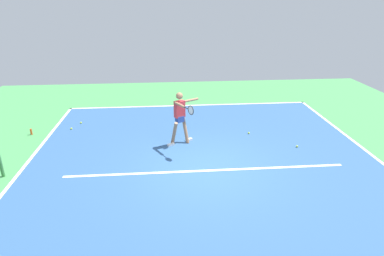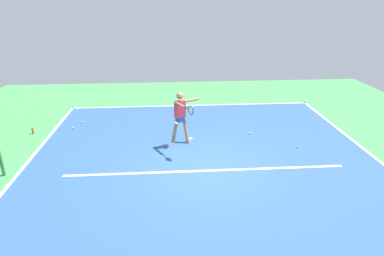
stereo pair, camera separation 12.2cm
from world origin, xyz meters
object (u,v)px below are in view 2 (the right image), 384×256
Objects in this scene: tennis_ball_far_corner at (82,122)px; tennis_ball_near_service_line at (250,133)px; tennis_ball_centre_court at (73,128)px; tennis_player at (181,115)px; water_bottle at (33,131)px; tennis_ball_near_player at (298,147)px; net_post at (0,158)px.

tennis_ball_near_service_line is at bearing 166.09° from tennis_ball_far_corner.
tennis_player is at bearing 158.51° from tennis_ball_centre_court.
water_bottle is at bearing -42.17° from tennis_player.
tennis_ball_near_player is 1.00× the size of tennis_ball_centre_court.
tennis_ball_centre_court is at bearing -164.05° from water_bottle.
tennis_ball_near_service_line is at bearing -162.72° from net_post.
tennis_ball_near_service_line is at bearing 175.58° from water_bottle.
tennis_ball_near_player is (-1.31, 1.23, 0.00)m from tennis_ball_near_service_line.
tennis_player is at bearing -9.40° from tennis_ball_near_player.
net_post reaches higher than tennis_ball_centre_court.
tennis_ball_near_service_line is (-2.49, -0.60, -0.99)m from tennis_player.
tennis_ball_centre_court is (0.22, 0.58, 0.00)m from tennis_ball_far_corner.
water_bottle reaches higher than tennis_ball_centre_court.
tennis_ball_far_corner is at bearing -59.03° from tennis_player.
tennis_player is 27.13× the size of tennis_ball_centre_court.
tennis_player is at bearing 13.59° from tennis_ball_near_service_line.
tennis_ball_centre_court is (4.00, -1.57, -0.99)m from tennis_player.
water_bottle is at bearing 32.10° from tennis_ball_far_corner.
tennis_ball_near_service_line and tennis_ball_near_player have the same top height.
tennis_ball_far_corner is at bearing -20.17° from tennis_ball_near_player.
tennis_ball_centre_court is (6.49, -0.97, 0.00)m from tennis_ball_near_service_line.
tennis_ball_near_player is (-8.79, -1.10, -0.50)m from net_post.
tennis_ball_centre_court is 0.30× the size of water_bottle.
net_post is 8.87m from tennis_ball_near_player.
tennis_player is (-5.00, -1.73, 0.49)m from net_post.
tennis_player is 8.14× the size of water_bottle.
net_post is 16.21× the size of tennis_ball_far_corner.
water_bottle is (9.09, -1.83, 0.08)m from tennis_ball_near_player.
water_bottle reaches higher than tennis_ball_near_service_line.
tennis_ball_centre_court is (7.80, -2.20, 0.00)m from tennis_ball_near_player.
tennis_ball_far_corner and tennis_ball_centre_court have the same top height.
tennis_ball_near_service_line is 6.46m from tennis_ball_far_corner.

